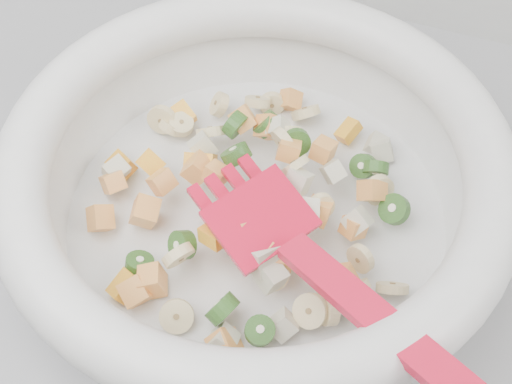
% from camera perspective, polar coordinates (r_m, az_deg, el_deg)
% --- Properties ---
extents(mixing_bowl, '(0.46, 0.41, 0.14)m').
position_cam_1_polar(mixing_bowl, '(0.58, 0.03, 0.80)').
color(mixing_bowl, white).
rests_on(mixing_bowl, counter).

